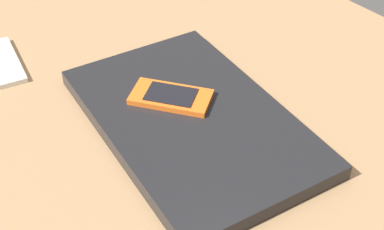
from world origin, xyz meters
The scene contains 3 objects.
desk_surface centered at (0.00, 0.00, 1.50)cm, with size 120.00×80.00×3.00cm, color #9E7751.
laptop_closed centered at (-5.01, 4.39, 4.06)cm, with size 35.93×22.56×2.13cm, color black.
cell_phone_on_laptop centered at (-0.76, 4.69, 5.56)cm, with size 11.84×10.73×0.94cm.
Camera 1 is at (-49.20, 38.74, 51.12)cm, focal length 51.83 mm.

